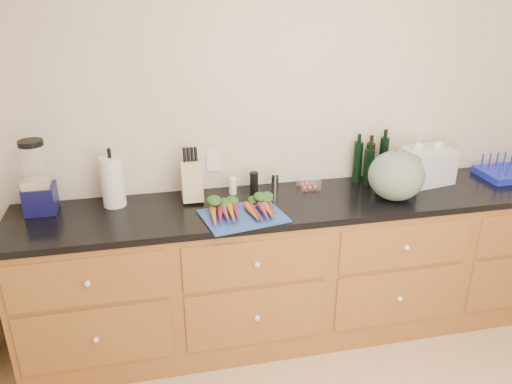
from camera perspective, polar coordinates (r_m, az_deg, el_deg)
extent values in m
cube|color=beige|center=(3.24, 5.53, 7.39)|extent=(4.10, 0.05, 2.60)
cube|color=brown|center=(3.29, 6.67, -8.57)|extent=(3.60, 0.60, 0.90)
cube|color=brown|center=(2.77, -18.70, -9.73)|extent=(0.82, 0.01, 0.28)
sphere|color=white|center=(2.76, -18.73, -9.91)|extent=(0.03, 0.03, 0.03)
cube|color=brown|center=(2.98, -17.80, -15.60)|extent=(0.82, 0.01, 0.38)
sphere|color=white|center=(2.96, -17.82, -15.79)|extent=(0.03, 0.03, 0.03)
cube|color=brown|center=(2.79, 0.06, -8.13)|extent=(0.82, 0.01, 0.28)
sphere|color=white|center=(2.78, 0.13, -8.29)|extent=(0.03, 0.03, 0.03)
cube|color=brown|center=(2.99, 0.06, -14.04)|extent=(0.82, 0.01, 0.38)
sphere|color=white|center=(2.98, 0.13, -14.22)|extent=(0.03, 0.03, 0.03)
cube|color=brown|center=(3.09, 16.71, -5.97)|extent=(0.82, 0.01, 0.28)
sphere|color=white|center=(3.07, 16.85, -6.11)|extent=(0.03, 0.03, 0.03)
cube|color=brown|center=(3.27, 15.99, -11.51)|extent=(0.82, 0.01, 0.38)
sphere|color=white|center=(3.26, 16.12, -11.66)|extent=(0.03, 0.03, 0.03)
cube|color=black|center=(3.07, 7.07, -1.07)|extent=(3.64, 0.62, 0.04)
cube|color=#1F4292|center=(2.80, -1.50, -2.76)|extent=(0.50, 0.41, 0.01)
cone|color=#C36016|center=(2.75, -4.82, -2.75)|extent=(0.04, 0.19, 0.04)
cone|color=maroon|center=(2.76, -4.19, -2.69)|extent=(0.04, 0.19, 0.04)
cone|color=#7F2747|center=(2.76, -3.56, -2.64)|extent=(0.04, 0.19, 0.04)
cone|color=#C36016|center=(2.76, -2.94, -2.58)|extent=(0.04, 0.19, 0.04)
cone|color=maroon|center=(2.77, -2.32, -2.53)|extent=(0.04, 0.19, 0.04)
ellipsoid|color=#184818|center=(2.89, -4.01, -1.29)|extent=(0.19, 0.11, 0.06)
cone|color=#C36016|center=(2.78, -0.54, -2.37)|extent=(0.04, 0.19, 0.04)
cone|color=maroon|center=(2.79, 0.07, -2.31)|extent=(0.04, 0.19, 0.04)
cone|color=#7F2747|center=(2.80, 0.68, -2.25)|extent=(0.04, 0.19, 0.04)
cone|color=#C36016|center=(2.80, 1.29, -2.20)|extent=(0.04, 0.19, 0.04)
cone|color=maroon|center=(2.81, 1.89, -2.14)|extent=(0.04, 0.19, 0.04)
ellipsoid|color=#184818|center=(2.92, 0.06, -0.94)|extent=(0.19, 0.11, 0.06)
ellipsoid|color=#566656|center=(3.10, 15.74, 1.82)|extent=(0.33, 0.33, 0.30)
cube|color=#0F0E42|center=(3.10, -23.40, -0.70)|extent=(0.17, 0.17, 0.16)
cube|color=silver|center=(3.03, -23.80, 0.87)|extent=(0.15, 0.10, 0.05)
cylinder|color=white|center=(3.03, -24.01, 2.90)|extent=(0.13, 0.13, 0.22)
cylinder|color=black|center=(2.99, -24.38, 5.11)|extent=(0.13, 0.13, 0.03)
cylinder|color=silver|center=(3.01, -16.07, 1.13)|extent=(0.13, 0.13, 0.30)
cube|color=tan|center=(3.00, -7.35, 1.23)|extent=(0.12, 0.12, 0.24)
cylinder|color=white|center=(3.09, -2.67, 0.69)|extent=(0.05, 0.05, 0.10)
cylinder|color=black|center=(3.11, -0.23, 1.12)|extent=(0.05, 0.05, 0.13)
cylinder|color=silver|center=(3.14, 2.17, 1.14)|extent=(0.05, 0.05, 0.11)
cube|color=white|center=(3.20, 6.03, 0.96)|extent=(0.13, 0.11, 0.06)
cylinder|color=black|center=(3.33, 11.51, 3.40)|extent=(0.06, 0.06, 0.27)
cylinder|color=black|center=(3.37, 12.85, 3.39)|extent=(0.06, 0.06, 0.25)
cylinder|color=black|center=(3.40, 14.32, 3.72)|extent=(0.06, 0.06, 0.29)
cylinder|color=black|center=(3.31, 12.71, 2.85)|extent=(0.06, 0.06, 0.23)
cube|color=#1524BB|center=(3.78, 26.80, 1.89)|extent=(0.36, 0.29, 0.04)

